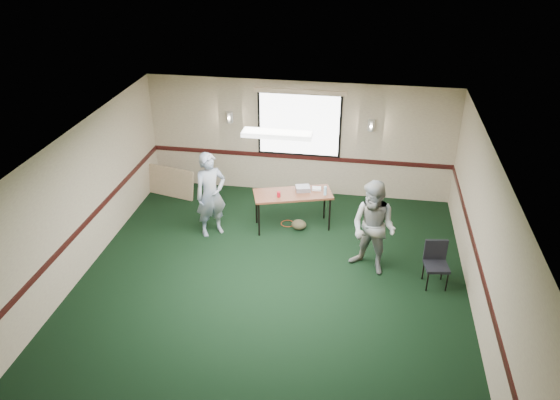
% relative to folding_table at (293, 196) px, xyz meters
% --- Properties ---
extents(ground, '(8.00, 8.00, 0.00)m').
position_rel_folding_table_xyz_m(ground, '(-0.10, -2.35, -0.75)').
color(ground, black).
rests_on(ground, ground).
extents(room_shell, '(8.00, 8.02, 8.00)m').
position_rel_folding_table_xyz_m(room_shell, '(-0.10, -0.23, 0.83)').
color(room_shell, tan).
rests_on(room_shell, ground).
extents(folding_table, '(1.73, 1.09, 0.81)m').
position_rel_folding_table_xyz_m(folding_table, '(0.00, 0.00, 0.00)').
color(folding_table, '#552818').
rests_on(folding_table, ground).
extents(projector, '(0.34, 0.31, 0.10)m').
position_rel_folding_table_xyz_m(projector, '(0.19, 0.15, 0.11)').
color(projector, gray).
rests_on(projector, folding_table).
extents(game_console, '(0.20, 0.16, 0.05)m').
position_rel_folding_table_xyz_m(game_console, '(0.47, 0.24, 0.08)').
color(game_console, white).
rests_on(game_console, folding_table).
extents(red_cup, '(0.08, 0.08, 0.11)m').
position_rel_folding_table_xyz_m(red_cup, '(-0.26, -0.20, 0.12)').
color(red_cup, '#B10B19').
rests_on(red_cup, folding_table).
extents(water_bottle, '(0.06, 0.06, 0.19)m').
position_rel_folding_table_xyz_m(water_bottle, '(0.67, 0.04, 0.16)').
color(water_bottle, '#93D4F2').
rests_on(water_bottle, folding_table).
extents(duffel_bag, '(0.37, 0.33, 0.22)m').
position_rel_folding_table_xyz_m(duffel_bag, '(0.15, -0.09, -0.64)').
color(duffel_bag, '#403D24').
rests_on(duffel_bag, ground).
extents(cable_coil, '(0.38, 0.38, 0.01)m').
position_rel_folding_table_xyz_m(cable_coil, '(-0.12, 0.09, -0.74)').
color(cable_coil, red).
rests_on(cable_coil, ground).
extents(folded_table, '(1.35, 0.51, 0.69)m').
position_rel_folding_table_xyz_m(folded_table, '(-3.10, 0.97, -0.40)').
color(folded_table, tan).
rests_on(folded_table, ground).
extents(conference_chair, '(0.46, 0.48, 0.84)m').
position_rel_folding_table_xyz_m(conference_chair, '(2.81, -1.52, -0.26)').
color(conference_chair, black).
rests_on(conference_chair, ground).
extents(person_left, '(0.78, 0.75, 1.80)m').
position_rel_folding_table_xyz_m(person_left, '(-1.61, -0.51, 0.16)').
color(person_left, '#446396').
rests_on(person_left, ground).
extents(person_right, '(1.11, 1.04, 1.83)m').
position_rel_folding_table_xyz_m(person_right, '(1.66, -1.31, 0.17)').
color(person_right, '#6781A1').
rests_on(person_right, ground).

